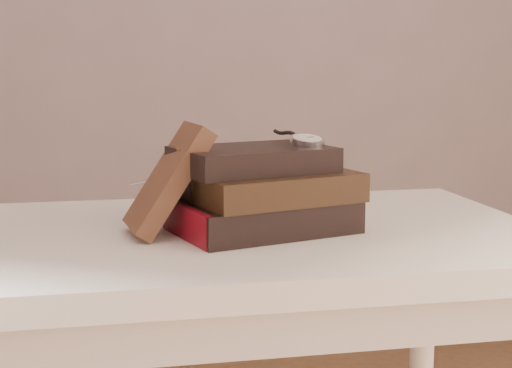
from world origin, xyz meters
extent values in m
cube|color=silver|center=(0.00, 0.35, 0.73)|extent=(1.00, 0.60, 0.04)
cube|color=white|center=(0.00, 0.35, 0.67)|extent=(0.88, 0.49, 0.08)
cube|color=black|center=(0.05, 0.33, 0.77)|extent=(0.31, 0.25, 0.05)
cube|color=beige|center=(0.05, 0.33, 0.77)|extent=(0.29, 0.23, 0.04)
cube|color=gold|center=(-0.08, 0.32, 0.77)|extent=(0.01, 0.01, 0.05)
cube|color=maroon|center=(-0.07, 0.29, 0.77)|extent=(0.06, 0.16, 0.05)
cube|color=black|center=(0.06, 0.32, 0.82)|extent=(0.29, 0.23, 0.04)
cube|color=beige|center=(0.07, 0.32, 0.82)|extent=(0.28, 0.22, 0.03)
cube|color=gold|center=(-0.06, 0.31, 0.82)|extent=(0.01, 0.01, 0.04)
cube|color=black|center=(0.03, 0.33, 0.86)|extent=(0.27, 0.22, 0.04)
cube|color=beige|center=(0.04, 0.33, 0.86)|extent=(0.26, 0.20, 0.03)
cube|color=gold|center=(-0.08, 0.32, 0.86)|extent=(0.01, 0.01, 0.04)
cube|color=#3F2418|center=(-0.10, 0.33, 0.84)|extent=(0.14, 0.13, 0.17)
cylinder|color=silver|center=(0.12, 0.33, 0.89)|extent=(0.07, 0.07, 0.02)
cylinder|color=white|center=(0.12, 0.33, 0.89)|extent=(0.06, 0.06, 0.01)
torus|color=silver|center=(0.12, 0.33, 0.89)|extent=(0.06, 0.06, 0.01)
cylinder|color=silver|center=(0.11, 0.36, 0.89)|extent=(0.01, 0.01, 0.01)
cube|color=black|center=(0.12, 0.34, 0.90)|extent=(0.01, 0.02, 0.00)
cube|color=black|center=(0.13, 0.33, 0.90)|extent=(0.01, 0.00, 0.00)
sphere|color=black|center=(0.11, 0.37, 0.90)|extent=(0.01, 0.01, 0.01)
sphere|color=black|center=(0.11, 0.38, 0.90)|extent=(0.01, 0.01, 0.01)
sphere|color=black|center=(0.11, 0.39, 0.90)|extent=(0.01, 0.01, 0.01)
sphere|color=black|center=(0.11, 0.40, 0.90)|extent=(0.01, 0.01, 0.01)
sphere|color=black|center=(0.11, 0.41, 0.90)|extent=(0.01, 0.01, 0.01)
sphere|color=black|center=(0.10, 0.42, 0.90)|extent=(0.01, 0.01, 0.01)
sphere|color=black|center=(0.10, 0.43, 0.89)|extent=(0.01, 0.01, 0.01)
sphere|color=black|center=(0.10, 0.44, 0.89)|extent=(0.01, 0.01, 0.01)
sphere|color=black|center=(0.10, 0.44, 0.89)|extent=(0.01, 0.01, 0.01)
sphere|color=black|center=(0.10, 0.45, 0.90)|extent=(0.01, 0.01, 0.01)
torus|color=silver|center=(-0.09, 0.37, 0.83)|extent=(0.06, 0.03, 0.05)
torus|color=silver|center=(-0.04, 0.39, 0.83)|extent=(0.06, 0.03, 0.05)
cylinder|color=silver|center=(-0.07, 0.38, 0.83)|extent=(0.02, 0.01, 0.00)
cylinder|color=silver|center=(-0.13, 0.42, 0.82)|extent=(0.04, 0.12, 0.03)
cylinder|color=silver|center=(-0.03, 0.45, 0.82)|extent=(0.04, 0.12, 0.03)
camera|label=1|loc=(-0.18, -0.79, 1.01)|focal=51.93mm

